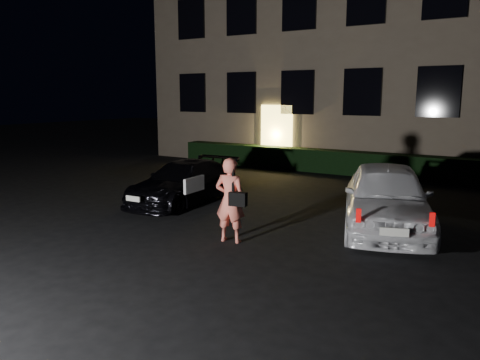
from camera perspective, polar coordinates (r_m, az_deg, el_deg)
The scene contains 6 objects.
ground at distance 8.66m, azimuth -8.92°, elevation -9.18°, with size 80.00×80.00×0.00m, color black.
building at distance 22.04m, azimuth 18.37°, elevation 17.89°, with size 20.00×8.11×12.00m.
hedge at distance 17.67m, azimuth 13.88°, elevation 1.98°, with size 15.00×0.70×0.85m, color black.
sedan at distance 12.73m, azimuth -6.89°, elevation -0.27°, with size 1.80×3.99×1.12m.
hatch at distance 10.50m, azimuth 17.41°, elevation -1.98°, with size 2.99×4.59×1.45m.
man at distance 9.18m, azimuth -1.18°, elevation -2.46°, with size 0.75×0.51×1.69m.
Camera 1 is at (5.40, -6.14, 2.85)m, focal length 35.00 mm.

